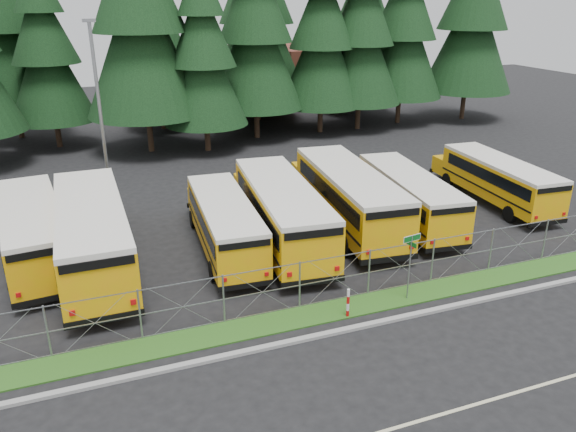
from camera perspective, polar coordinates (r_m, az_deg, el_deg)
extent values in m
plane|color=black|center=(24.52, 9.05, -6.36)|extent=(120.00, 120.00, 0.00)
cube|color=gray|center=(22.23, 13.01, -9.67)|extent=(50.00, 0.25, 0.12)
cube|color=#234F16|center=(23.25, 11.12, -8.11)|extent=(50.00, 1.40, 0.06)
cube|color=beige|center=(19.17, 21.28, -16.63)|extent=(50.00, 0.12, 0.01)
cube|color=brown|center=(61.64, -4.52, 13.84)|extent=(22.00, 10.00, 6.00)
cylinder|color=gray|center=(22.58, 12.23, -5.19)|extent=(0.06, 0.06, 2.80)
cube|color=#0C5A1B|center=(22.04, 12.49, -2.22)|extent=(0.79, 0.15, 0.22)
cube|color=white|center=(22.04, 12.49, -2.22)|extent=(0.83, 0.15, 0.26)
cube|color=#0C5A1B|center=(22.14, 12.44, -2.79)|extent=(0.11, 0.55, 0.18)
cylinder|color=#B20C0C|center=(21.41, 6.11, -8.81)|extent=(0.11, 0.11, 1.20)
cylinder|color=gray|center=(34.17, -18.51, 9.79)|extent=(0.20, 0.20, 10.00)
cube|color=gray|center=(33.58, -19.58, 18.22)|extent=(0.70, 0.35, 0.18)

